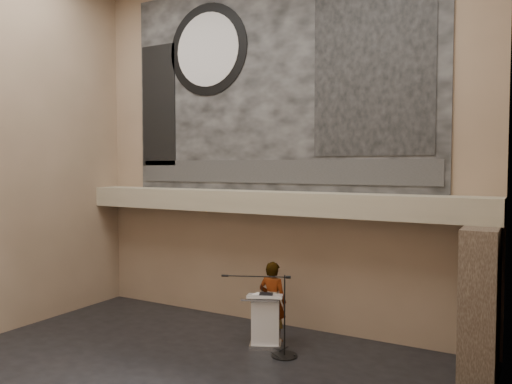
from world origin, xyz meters
The scene contains 17 objects.
wall_back centered at (0.00, 4.00, 4.25)m, with size 10.00×0.02×8.50m, color #826A52.
wall_right centered at (5.00, 0.00, 4.25)m, with size 0.02×8.00×8.50m, color #826A52.
soffit centered at (0.00, 3.60, 2.95)m, with size 10.00×0.80×0.50m, color gray.
sprinkler_left centered at (-1.60, 3.55, 2.67)m, with size 0.04×0.04×0.06m, color #B2893D.
sprinkler_right centered at (1.90, 3.55, 2.67)m, with size 0.04×0.04×0.06m, color #B2893D.
banner centered at (0.00, 3.97, 5.70)m, with size 8.00×0.05×5.00m, color black.
banner_text_strip centered at (0.00, 3.93, 3.65)m, with size 7.76×0.02×0.55m, color #2C2C2C.
banner_clock_rim centered at (-1.80, 3.93, 6.70)m, with size 2.30×2.30×0.02m, color black.
banner_clock_face centered at (-1.80, 3.91, 6.70)m, with size 1.84×1.84×0.02m, color silver.
banner_building_print centered at (2.40, 3.93, 5.80)m, with size 2.60×0.02×3.60m, color black.
banner_brick_print centered at (-3.40, 3.93, 5.40)m, with size 1.10×0.02×3.20m, color black.
stone_pier centered at (4.65, 3.15, 1.35)m, with size 0.60×1.40×2.70m, color #423328.
lectern centered at (0.60, 2.53, 0.55)m, with size 0.88×0.77×1.14m.
binder centered at (0.64, 2.49, 1.12)m, with size 0.28×0.22×0.04m, color black.
papers centered at (0.46, 2.47, 1.10)m, with size 0.20×0.28×0.01m, color white.
speaker_person centered at (0.58, 2.90, 0.87)m, with size 0.63×0.41×1.73m, color silver.
mic_stand centered at (1.15, 2.22, 0.26)m, with size 1.43×0.76×1.63m.
Camera 1 is at (5.45, -6.53, 3.78)m, focal length 35.00 mm.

